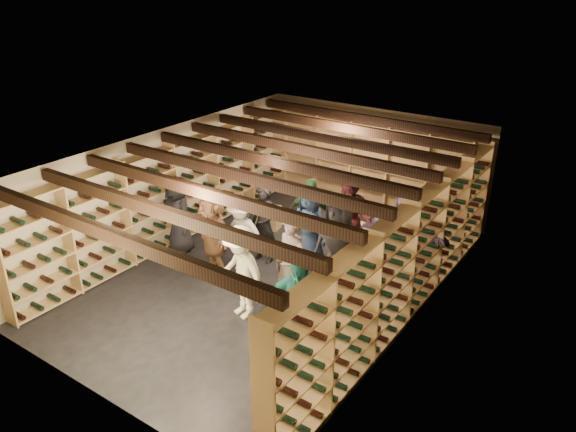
# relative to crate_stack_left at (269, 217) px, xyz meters

# --- Properties ---
(ground) EXTENTS (8.00, 8.00, 0.00)m
(ground) POSITION_rel_crate_stack_left_xyz_m (1.33, -1.61, -0.26)
(ground) COLOR black
(ground) RESTS_ON ground
(walls) EXTENTS (5.52, 8.02, 2.40)m
(walls) POSITION_rel_crate_stack_left_xyz_m (1.33, -1.61, 0.95)
(walls) COLOR beige
(walls) RESTS_ON ground
(ceiling) EXTENTS (5.50, 8.00, 0.01)m
(ceiling) POSITION_rel_crate_stack_left_xyz_m (1.33, -1.61, 2.15)
(ceiling) COLOR beige
(ceiling) RESTS_ON walls
(ceiling_joists) EXTENTS (5.40, 7.12, 0.18)m
(ceiling_joists) POSITION_rel_crate_stack_left_xyz_m (1.33, -1.61, 2.01)
(ceiling_joists) COLOR black
(ceiling_joists) RESTS_ON ground
(wine_rack_left) EXTENTS (0.32, 7.50, 2.15)m
(wine_rack_left) POSITION_rel_crate_stack_left_xyz_m (-1.24, -1.61, 0.82)
(wine_rack_left) COLOR tan
(wine_rack_left) RESTS_ON ground
(wine_rack_right) EXTENTS (0.32, 7.50, 2.15)m
(wine_rack_right) POSITION_rel_crate_stack_left_xyz_m (3.90, -1.61, 0.82)
(wine_rack_right) COLOR tan
(wine_rack_right) RESTS_ON ground
(wine_rack_back) EXTENTS (4.70, 0.30, 2.15)m
(wine_rack_back) POSITION_rel_crate_stack_left_xyz_m (1.33, 2.22, 0.82)
(wine_rack_back) COLOR tan
(wine_rack_back) RESTS_ON ground
(crate_stack_left) EXTENTS (0.56, 0.43, 0.51)m
(crate_stack_left) POSITION_rel_crate_stack_left_xyz_m (0.00, 0.00, 0.00)
(crate_stack_left) COLOR tan
(crate_stack_left) RESTS_ON ground
(crate_stack_right) EXTENTS (0.58, 0.48, 0.51)m
(crate_stack_right) POSITION_rel_crate_stack_left_xyz_m (2.49, 0.84, 0.00)
(crate_stack_right) COLOR tan
(crate_stack_right) RESTS_ON ground
(crate_loose) EXTENTS (0.54, 0.39, 0.17)m
(crate_loose) POSITION_rel_crate_stack_left_xyz_m (1.63, 0.99, -0.17)
(crate_loose) COLOR tan
(crate_loose) RESTS_ON ground
(person_0) EXTENTS (0.88, 0.68, 1.60)m
(person_0) POSITION_rel_crate_stack_left_xyz_m (-0.85, -1.89, 0.54)
(person_0) COLOR black
(person_0) RESTS_ON ground
(person_1) EXTENTS (0.59, 0.40, 1.57)m
(person_1) POSITION_rel_crate_stack_left_xyz_m (0.82, -1.25, 0.53)
(person_1) COLOR black
(person_1) RESTS_ON ground
(person_3) EXTENTS (1.19, 0.89, 1.63)m
(person_3) POSITION_rel_crate_stack_left_xyz_m (1.67, -2.99, 0.56)
(person_3) COLOR beige
(person_3) RESTS_ON ground
(person_4) EXTENTS (1.06, 0.55, 1.72)m
(person_4) POSITION_rel_crate_stack_left_xyz_m (3.04, -3.38, 0.61)
(person_4) COLOR #217571
(person_4) RESTS_ON ground
(person_5) EXTENTS (1.62, 0.95, 1.66)m
(person_5) POSITION_rel_crate_stack_left_xyz_m (0.34, -2.20, 0.58)
(person_5) COLOR brown
(person_5) RESTS_ON ground
(person_6) EXTENTS (0.82, 0.58, 1.58)m
(person_6) POSITION_rel_crate_stack_left_xyz_m (1.61, -0.85, 0.53)
(person_6) COLOR #21334E
(person_6) RESTS_ON ground
(person_7) EXTENTS (0.70, 0.52, 1.74)m
(person_7) POSITION_rel_crate_stack_left_xyz_m (2.26, -2.43, 0.62)
(person_7) COLOR gray
(person_7) RESTS_ON ground
(person_8) EXTENTS (0.96, 0.78, 1.84)m
(person_8) POSITION_rel_crate_stack_left_xyz_m (2.26, -0.44, 0.67)
(person_8) COLOR #4F1D20
(person_8) RESTS_ON ground
(person_9) EXTENTS (1.02, 0.67, 1.48)m
(person_9) POSITION_rel_crate_stack_left_xyz_m (0.70, -1.79, 0.49)
(person_9) COLOR #ACA89D
(person_9) RESTS_ON ground
(person_10) EXTENTS (0.98, 0.56, 1.57)m
(person_10) POSITION_rel_crate_stack_left_xyz_m (1.32, -0.38, 0.53)
(person_10) COLOR #29522F
(person_10) RESTS_ON ground
(person_11) EXTENTS (1.70, 0.76, 1.77)m
(person_11) POSITION_rel_crate_stack_left_xyz_m (3.35, -0.33, 0.63)
(person_11) COLOR slate
(person_11) RESTS_ON ground
(person_12) EXTENTS (0.90, 0.60, 1.83)m
(person_12) POSITION_rel_crate_stack_left_xyz_m (2.55, -1.39, 0.66)
(person_12) COLOR #2C2D31
(person_12) RESTS_ON ground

